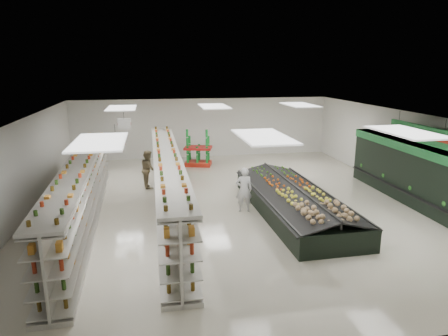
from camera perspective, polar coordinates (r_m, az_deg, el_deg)
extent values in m
plane|color=beige|center=(14.72, 1.08, -5.05)|extent=(16.00, 16.00, 0.00)
cube|color=white|center=(13.99, 1.14, 7.41)|extent=(14.00, 16.00, 0.02)
cube|color=white|center=(22.03, -3.04, 5.73)|extent=(14.00, 0.02, 3.20)
cube|color=white|center=(7.07, 14.49, -13.86)|extent=(14.00, 0.02, 3.20)
cube|color=white|center=(14.63, -26.86, -0.23)|extent=(0.02, 16.00, 3.20)
cube|color=white|center=(17.08, 24.82, 1.90)|extent=(0.02, 16.00, 3.20)
cube|color=black|center=(15.75, 26.36, -1.11)|extent=(0.80, 8.00, 2.20)
cube|color=#207937|center=(15.53, 26.69, 2.27)|extent=(0.85, 8.00, 0.30)
cube|color=black|center=(15.74, 25.41, -3.09)|extent=(0.55, 7.80, 0.15)
cube|color=beige|center=(15.60, 26.02, -0.25)|extent=(0.45, 7.70, 0.03)
cube|color=beige|center=(15.53, 26.14, 0.82)|extent=(0.45, 7.70, 0.03)
cube|color=white|center=(11.85, -15.20, 3.45)|extent=(0.50, 0.06, 0.40)
cube|color=#AD2313|center=(11.85, -15.20, 3.45)|extent=(0.52, 0.02, 0.12)
cylinder|color=black|center=(11.80, -15.29, 4.88)|extent=(0.01, 0.01, 0.50)
cube|color=white|center=(15.79, -14.09, 6.13)|extent=(0.50, 0.06, 0.40)
cube|color=#AD2313|center=(15.79, -14.09, 6.13)|extent=(0.52, 0.02, 0.12)
cylinder|color=black|center=(15.75, -14.15, 7.21)|extent=(0.01, 0.01, 0.50)
cube|color=#207937|center=(15.27, 26.09, 4.45)|extent=(0.10, 3.20, 0.60)
cube|color=#AD2313|center=(15.23, 25.91, 4.45)|extent=(0.03, 3.20, 0.18)
cylinder|color=black|center=(14.28, 29.08, 5.14)|extent=(0.01, 0.01, 0.50)
cylinder|color=black|center=(16.19, 23.76, 6.61)|extent=(0.01, 0.01, 0.50)
cube|color=beige|center=(13.89, -19.22, -6.85)|extent=(1.23, 11.45, 0.11)
cube|color=beige|center=(13.61, -19.53, -3.33)|extent=(0.43, 11.42, 1.90)
cube|color=beige|center=(13.35, -19.88, 0.73)|extent=(1.23, 11.45, 0.08)
cube|color=beige|center=(13.88, -20.16, -6.44)|extent=(0.79, 11.34, 0.03)
cube|color=beige|center=(13.75, -20.31, -4.81)|extent=(0.79, 11.34, 0.03)
cube|color=beige|center=(13.62, -20.46, -3.16)|extent=(0.79, 11.34, 0.03)
cube|color=beige|center=(13.51, -20.62, -1.47)|extent=(0.79, 11.34, 0.03)
cube|color=beige|center=(13.41, -20.77, 0.24)|extent=(0.79, 11.34, 0.03)
cube|color=beige|center=(13.82, -18.36, -6.37)|extent=(0.79, 11.34, 0.03)
cube|color=beige|center=(13.69, -18.49, -4.74)|extent=(0.79, 11.34, 0.03)
cube|color=beige|center=(13.56, -18.63, -3.07)|extent=(0.79, 11.34, 0.03)
cube|color=beige|center=(13.45, -18.77, -1.38)|extent=(0.79, 11.34, 0.03)
cube|color=beige|center=(13.35, -18.92, 0.34)|extent=(0.79, 11.34, 0.03)
cube|color=beige|center=(14.05, -7.92, -5.90)|extent=(0.90, 11.82, 0.12)
cube|color=beige|center=(13.76, -8.05, -2.28)|extent=(0.08, 11.82, 1.97)
cube|color=beige|center=(13.51, -8.20, 1.89)|extent=(0.90, 11.82, 0.08)
cube|color=beige|center=(14.01, -8.86, -5.49)|extent=(0.45, 11.72, 0.03)
cube|color=beige|center=(13.87, -8.93, -3.81)|extent=(0.45, 11.72, 0.03)
cube|color=beige|center=(13.74, -9.00, -2.11)|extent=(0.45, 11.72, 0.03)
cube|color=beige|center=(13.63, -9.07, -0.37)|extent=(0.45, 11.72, 0.03)
cube|color=beige|center=(13.53, -9.14, 1.40)|extent=(0.45, 11.72, 0.03)
cube|color=beige|center=(14.02, -7.00, -5.40)|extent=(0.45, 11.72, 0.03)
cube|color=beige|center=(13.88, -7.06, -3.72)|extent=(0.45, 11.72, 0.03)
cube|color=beige|center=(13.76, -7.11, -2.02)|extent=(0.45, 11.72, 0.03)
cube|color=beige|center=(13.64, -7.17, -0.28)|extent=(0.45, 11.72, 0.03)
cube|color=beige|center=(13.54, -7.22, 1.48)|extent=(0.45, 11.72, 0.03)
cube|color=black|center=(13.86, 9.92, -5.06)|extent=(2.46, 6.78, 0.67)
cube|color=#262626|center=(13.38, 5.53, -4.00)|extent=(0.21, 6.73, 0.06)
cube|color=#262626|center=(14.18, 14.19, -3.32)|extent=(0.21, 6.73, 0.06)
cube|color=black|center=(13.51, 7.63, -3.45)|extent=(1.39, 6.66, 0.34)
cube|color=black|center=(13.94, 12.30, -3.10)|extent=(1.39, 6.66, 0.34)
cube|color=#262626|center=(13.69, 10.02, -2.89)|extent=(0.20, 6.64, 0.24)
cube|color=#AD2313|center=(20.26, -3.68, 0.66)|extent=(1.47, 1.17, 0.22)
cube|color=red|center=(20.09, -3.72, 2.89)|extent=(1.54, 1.23, 0.11)
imported|color=white|center=(13.70, 2.86, -3.10)|extent=(0.60, 0.41, 1.57)
imported|color=#9F8B61|center=(16.72, -10.74, -0.14)|extent=(0.58, 0.82, 1.56)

